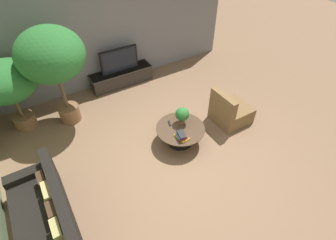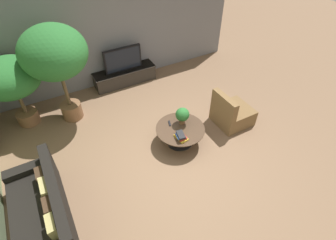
{
  "view_description": "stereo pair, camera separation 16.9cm",
  "coord_description": "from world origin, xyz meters",
  "px_view_note": "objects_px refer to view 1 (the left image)",
  "views": [
    {
      "loc": [
        -1.98,
        -3.15,
        4.24
      ],
      "look_at": [
        0.18,
        0.38,
        0.55
      ],
      "focal_mm": 28.0,
      "sensor_mm": 36.0,
      "label": 1
    },
    {
      "loc": [
        -1.83,
        -3.23,
        4.24
      ],
      "look_at": [
        0.18,
        0.38,
        0.55
      ],
      "focal_mm": 28.0,
      "sensor_mm": 36.0,
      "label": 2
    }
  ],
  "objects_px": {
    "armchair_wicker": "(230,112)",
    "coffee_table": "(180,132)",
    "potted_plant_tabletop": "(182,115)",
    "media_console": "(121,77)",
    "television": "(119,60)",
    "potted_palm_tall": "(7,83)",
    "potted_palm_corner": "(52,57)",
    "couch_by_wall": "(47,217)"
  },
  "relations": [
    {
      "from": "couch_by_wall",
      "to": "potted_plant_tabletop",
      "type": "bearing_deg",
      "value": 101.83
    },
    {
      "from": "coffee_table",
      "to": "armchair_wicker",
      "type": "xyz_separation_m",
      "value": [
        1.38,
        -0.03,
        -0.02
      ]
    },
    {
      "from": "television",
      "to": "couch_by_wall",
      "type": "height_order",
      "value": "television"
    },
    {
      "from": "couch_by_wall",
      "to": "potted_palm_tall",
      "type": "relative_size",
      "value": 1.16
    },
    {
      "from": "television",
      "to": "potted_palm_tall",
      "type": "height_order",
      "value": "potted_palm_tall"
    },
    {
      "from": "media_console",
      "to": "potted_palm_corner",
      "type": "relative_size",
      "value": 0.77
    },
    {
      "from": "television",
      "to": "couch_by_wall",
      "type": "xyz_separation_m",
      "value": [
        -2.75,
        -3.29,
        -0.46
      ]
    },
    {
      "from": "media_console",
      "to": "potted_palm_corner",
      "type": "height_order",
      "value": "potted_palm_corner"
    },
    {
      "from": "media_console",
      "to": "potted_plant_tabletop",
      "type": "relative_size",
      "value": 4.47
    },
    {
      "from": "armchair_wicker",
      "to": "potted_plant_tabletop",
      "type": "relative_size",
      "value": 2.18
    },
    {
      "from": "media_console",
      "to": "coffee_table",
      "type": "relative_size",
      "value": 1.68
    },
    {
      "from": "couch_by_wall",
      "to": "armchair_wicker",
      "type": "relative_size",
      "value": 2.26
    },
    {
      "from": "couch_by_wall",
      "to": "potted_palm_corner",
      "type": "bearing_deg",
      "value": 157.23
    },
    {
      "from": "armchair_wicker",
      "to": "potted_palm_tall",
      "type": "height_order",
      "value": "potted_palm_tall"
    },
    {
      "from": "media_console",
      "to": "armchair_wicker",
      "type": "height_order",
      "value": "armchair_wicker"
    },
    {
      "from": "television",
      "to": "potted_palm_corner",
      "type": "xyz_separation_m",
      "value": [
        -1.69,
        -0.78,
        0.92
      ]
    },
    {
      "from": "potted_palm_corner",
      "to": "potted_plant_tabletop",
      "type": "xyz_separation_m",
      "value": [
        1.96,
        -1.88,
        -1.03
      ]
    },
    {
      "from": "media_console",
      "to": "television",
      "type": "distance_m",
      "value": 0.53
    },
    {
      "from": "couch_by_wall",
      "to": "coffee_table",
      "type": "bearing_deg",
      "value": 99.94
    },
    {
      "from": "coffee_table",
      "to": "potted_palm_tall",
      "type": "distance_m",
      "value": 3.76
    },
    {
      "from": "potted_palm_tall",
      "to": "potted_plant_tabletop",
      "type": "bearing_deg",
      "value": -36.9
    },
    {
      "from": "media_console",
      "to": "armchair_wicker",
      "type": "bearing_deg",
      "value": -61.34
    },
    {
      "from": "potted_palm_tall",
      "to": "media_console",
      "type": "bearing_deg",
      "value": 9.78
    },
    {
      "from": "media_console",
      "to": "potted_plant_tabletop",
      "type": "xyz_separation_m",
      "value": [
        0.27,
        -2.66,
        0.42
      ]
    },
    {
      "from": "coffee_table",
      "to": "potted_plant_tabletop",
      "type": "distance_m",
      "value": 0.39
    },
    {
      "from": "media_console",
      "to": "coffee_table",
      "type": "distance_m",
      "value": 2.79
    },
    {
      "from": "television",
      "to": "potted_palm_tall",
      "type": "xyz_separation_m",
      "value": [
        -2.66,
        -0.46,
        0.45
      ]
    },
    {
      "from": "media_console",
      "to": "potted_palm_tall",
      "type": "relative_size",
      "value": 1.05
    },
    {
      "from": "media_console",
      "to": "potted_palm_tall",
      "type": "distance_m",
      "value": 2.87
    },
    {
      "from": "media_console",
      "to": "coffee_table",
      "type": "height_order",
      "value": "media_console"
    },
    {
      "from": "couch_by_wall",
      "to": "potted_plant_tabletop",
      "type": "relative_size",
      "value": 4.94
    },
    {
      "from": "television",
      "to": "couch_by_wall",
      "type": "distance_m",
      "value": 4.31
    },
    {
      "from": "media_console",
      "to": "couch_by_wall",
      "type": "height_order",
      "value": "couch_by_wall"
    },
    {
      "from": "television",
      "to": "potted_palm_corner",
      "type": "distance_m",
      "value": 2.08
    },
    {
      "from": "potted_palm_tall",
      "to": "potted_plant_tabletop",
      "type": "relative_size",
      "value": 4.24
    },
    {
      "from": "potted_palm_tall",
      "to": "armchair_wicker",
      "type": "bearing_deg",
      "value": -29.31
    },
    {
      "from": "armchair_wicker",
      "to": "coffee_table",
      "type": "bearing_deg",
      "value": 88.73
    },
    {
      "from": "media_console",
      "to": "couch_by_wall",
      "type": "xyz_separation_m",
      "value": [
        -2.75,
        -3.29,
        0.07
      ]
    },
    {
      "from": "potted_plant_tabletop",
      "to": "couch_by_wall",
      "type": "bearing_deg",
      "value": -168.17
    },
    {
      "from": "couch_by_wall",
      "to": "potted_palm_corner",
      "type": "xyz_separation_m",
      "value": [
        1.06,
        2.51,
        1.38
      ]
    },
    {
      "from": "television",
      "to": "coffee_table",
      "type": "distance_m",
      "value": 2.82
    },
    {
      "from": "potted_palm_tall",
      "to": "couch_by_wall",
      "type": "bearing_deg",
      "value": -91.79
    }
  ]
}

